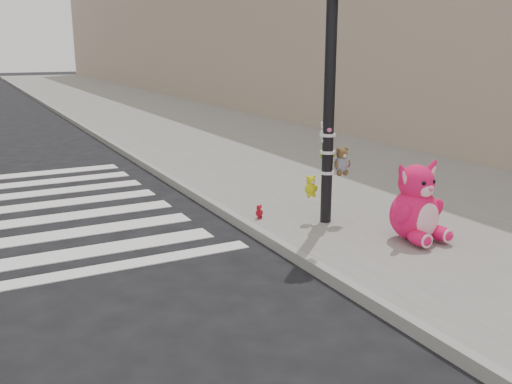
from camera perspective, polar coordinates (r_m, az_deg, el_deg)
ground at (r=5.96m, az=-4.28°, el=-12.31°), size 120.00×120.00×0.00m
sidewalk_near at (r=16.70m, az=-2.21°, el=5.42°), size 7.00×80.00×0.14m
curb_edge at (r=15.56m, az=-13.78°, el=4.35°), size 0.12×80.00×0.15m
signal_pole at (r=8.25m, az=7.41°, el=8.25°), size 0.67×0.50×4.00m
pink_bunny at (r=7.88m, az=15.75°, el=-1.53°), size 0.77×0.82×1.09m
red_teddy at (r=8.62m, az=0.32°, el=-1.97°), size 0.17×0.14×0.21m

